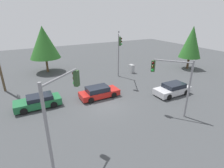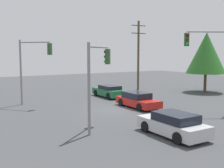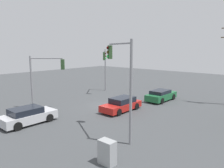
{
  "view_description": "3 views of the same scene",
  "coord_description": "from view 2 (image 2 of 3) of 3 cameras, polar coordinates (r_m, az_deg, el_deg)",
  "views": [
    {
      "loc": [
        14.99,
        -7.14,
        9.13
      ],
      "look_at": [
        0.14,
        0.8,
        2.36
      ],
      "focal_mm": 28.0,
      "sensor_mm": 36.0,
      "label": 1
    },
    {
      "loc": [
        12.92,
        20.46,
        4.9
      ],
      "look_at": [
        -0.15,
        -1.08,
        2.11
      ],
      "focal_mm": 45.0,
      "sensor_mm": 36.0,
      "label": 2
    },
    {
      "loc": [
        -15.59,
        16.97,
        6.26
      ],
      "look_at": [
        -1.79,
        1.39,
        2.86
      ],
      "focal_mm": 35.0,
      "sensor_mm": 36.0,
      "label": 3
    }
  ],
  "objects": [
    {
      "name": "traffic_signal_main",
      "position": [
        27.03,
        -15.86,
        4.54
      ],
      "size": [
        2.38,
        2.7,
        6.13
      ],
      "rotation": [
        0.0,
        0.0,
        2.28
      ],
      "color": "gray",
      "rests_on": "ground_plane"
    },
    {
      "name": "traffic_signal_cross",
      "position": [
        17.84,
        -2.94,
        2.74
      ],
      "size": [
        2.86,
        2.49,
        5.52
      ],
      "rotation": [
        0.0,
        0.0,
        3.84
      ],
      "color": "gray",
      "rests_on": "ground_plane"
    },
    {
      "name": "ground_plane",
      "position": [
        24.69,
        1.01,
        -5.13
      ],
      "size": [
        80.0,
        80.0,
        0.0
      ],
      "primitive_type": "plane",
      "color": "#424447"
    },
    {
      "name": "sedan_silver",
      "position": [
        17.18,
        12.34,
        -8.04
      ],
      "size": [
        2.06,
        4.51,
        1.4
      ],
      "rotation": [
        0.0,
        0.0,
        3.14
      ],
      "color": "silver",
      "rests_on": "ground_plane"
    },
    {
      "name": "sedan_green",
      "position": [
        31.38,
        -0.62,
        -1.46
      ],
      "size": [
        1.99,
        4.58,
        1.32
      ],
      "rotation": [
        0.0,
        0.0,
        3.14
      ],
      "color": "#1E6638",
      "rests_on": "ground_plane"
    },
    {
      "name": "tree_far",
      "position": [
        36.9,
        18.59,
        5.99
      ],
      "size": [
        4.84,
        4.84,
        7.45
      ],
      "color": "brown",
      "rests_on": "ground_plane"
    },
    {
      "name": "sedan_red",
      "position": [
        25.52,
        5.23,
        -3.27
      ],
      "size": [
        2.0,
        4.6,
        1.37
      ],
      "color": "red",
      "rests_on": "ground_plane"
    },
    {
      "name": "traffic_signal_aux",
      "position": [
        24.35,
        20.24,
        5.42
      ],
      "size": [
        3.76,
        2.14,
        6.85
      ],
      "rotation": [
        0.0,
        0.0,
        -0.49
      ],
      "color": "gray",
      "rests_on": "ground_plane"
    },
    {
      "name": "utility_pole_tall",
      "position": [
        37.4,
        5.37,
        6.16
      ],
      "size": [
        2.2,
        0.28,
        9.07
      ],
      "color": "brown",
      "rests_on": "ground_plane"
    }
  ]
}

